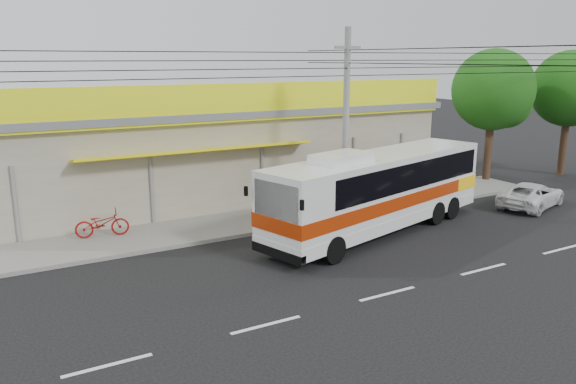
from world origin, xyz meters
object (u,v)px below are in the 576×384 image
Objects in this scene: coach_bus at (382,186)px; white_car at (532,195)px; utility_pole at (347,63)px; tree_far at (572,91)px; tree_near at (496,93)px; motorbike_red at (102,223)px.

coach_bus reaches higher than white_car.
utility_pole reaches higher than tree_far.
tree_near reaches higher than tree_far.
utility_pole reaches higher than white_car.
tree_near is at bearing -46.07° from white_car.
coach_bus is at bearing -158.60° from tree_near.
white_car is at bearing -153.51° from tree_far.
white_car is 0.12× the size of utility_pole.
utility_pole is at bearing 58.83° from white_car.
coach_bus is 5.81× the size of motorbike_red.
motorbike_red is 0.06× the size of utility_pole.
coach_bus is 17.14m from tree_far.
utility_pole is 4.73× the size of tree_far.
tree_near is 5.43m from tree_far.
white_car is at bearing -119.12° from tree_near.
tree_near is (21.00, 0.11, 4.24)m from motorbike_red.
motorbike_red is 18.90m from white_car.
tree_far is at bearing 5.87° from utility_pole.
tree_near is at bearing 12.44° from utility_pole.
tree_far reaches higher than coach_bus.
white_car is (18.30, -4.72, -0.09)m from motorbike_red.
motorbike_red is 0.27× the size of tree_far.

